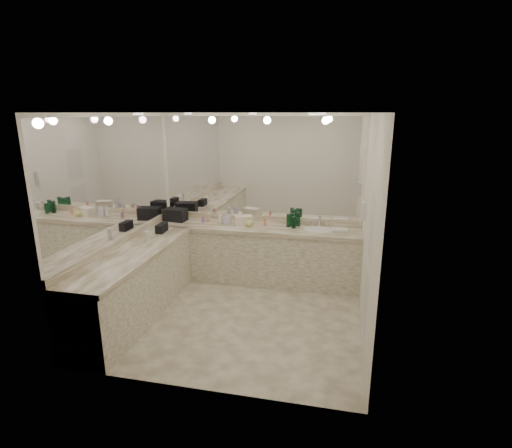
% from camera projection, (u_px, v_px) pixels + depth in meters
% --- Properties ---
extents(floor, '(3.20, 3.20, 0.00)m').
position_uv_depth(floor, '(237.00, 315.00, 5.30)').
color(floor, beige).
rests_on(floor, ground).
extents(ceiling, '(3.20, 3.20, 0.00)m').
position_uv_depth(ceiling, '(235.00, 113.00, 4.60)').
color(ceiling, white).
rests_on(ceiling, floor).
extents(wall_back, '(3.20, 0.02, 2.60)m').
position_uv_depth(wall_back, '(260.00, 197.00, 6.36)').
color(wall_back, white).
rests_on(wall_back, floor).
extents(wall_left, '(0.02, 3.00, 2.60)m').
position_uv_depth(wall_left, '(119.00, 214.00, 5.28)').
color(wall_left, white).
rests_on(wall_left, floor).
extents(wall_right, '(0.02, 3.00, 2.60)m').
position_uv_depth(wall_right, '(369.00, 229.00, 4.62)').
color(wall_right, white).
rests_on(wall_right, floor).
extents(vanity_back_base, '(3.20, 0.60, 0.84)m').
position_uv_depth(vanity_back_base, '(257.00, 255.00, 6.32)').
color(vanity_back_base, silver).
rests_on(vanity_back_base, floor).
extents(vanity_back_top, '(3.20, 0.64, 0.06)m').
position_uv_depth(vanity_back_top, '(256.00, 228.00, 6.19)').
color(vanity_back_top, beige).
rests_on(vanity_back_top, vanity_back_base).
extents(vanity_left_base, '(0.60, 2.40, 0.84)m').
position_uv_depth(vanity_left_base, '(134.00, 287.00, 5.17)').
color(vanity_left_base, silver).
rests_on(vanity_left_base, floor).
extents(vanity_left_top, '(0.64, 2.42, 0.06)m').
position_uv_depth(vanity_left_top, '(132.00, 254.00, 5.05)').
color(vanity_left_top, beige).
rests_on(vanity_left_top, vanity_left_base).
extents(backsplash_back, '(3.20, 0.04, 0.10)m').
position_uv_depth(backsplash_back, '(260.00, 219.00, 6.44)').
color(backsplash_back, beige).
rests_on(backsplash_back, vanity_back_top).
extents(backsplash_left, '(0.04, 3.00, 0.10)m').
position_uv_depth(backsplash_left, '(123.00, 240.00, 5.37)').
color(backsplash_left, beige).
rests_on(backsplash_left, vanity_left_top).
extents(mirror_back, '(3.12, 0.01, 1.55)m').
position_uv_depth(mirror_back, '(260.00, 167.00, 6.22)').
color(mirror_back, white).
rests_on(mirror_back, wall_back).
extents(mirror_left, '(0.01, 2.92, 1.55)m').
position_uv_depth(mirror_left, '(117.00, 179.00, 5.15)').
color(mirror_left, white).
rests_on(mirror_left, wall_left).
extents(sink, '(0.44, 0.44, 0.03)m').
position_uv_depth(sink, '(318.00, 230.00, 6.00)').
color(sink, white).
rests_on(sink, vanity_back_top).
extents(faucet, '(0.24, 0.16, 0.14)m').
position_uv_depth(faucet, '(319.00, 222.00, 6.17)').
color(faucet, silver).
rests_on(faucet, vanity_back_top).
extents(wall_phone, '(0.06, 0.10, 0.24)m').
position_uv_depth(wall_phone, '(363.00, 211.00, 5.28)').
color(wall_phone, white).
rests_on(wall_phone, wall_right).
extents(door, '(0.02, 0.82, 2.10)m').
position_uv_depth(door, '(369.00, 264.00, 4.22)').
color(door, white).
rests_on(door, wall_right).
extents(black_toiletry_bag, '(0.37, 0.26, 0.20)m').
position_uv_depth(black_toiletry_bag, '(175.00, 215.00, 6.48)').
color(black_toiletry_bag, black).
rests_on(black_toiletry_bag, vanity_back_top).
extents(black_bag_spill, '(0.11, 0.24, 0.13)m').
position_uv_depth(black_bag_spill, '(162.00, 228.00, 5.87)').
color(black_bag_spill, black).
rests_on(black_bag_spill, vanity_left_top).
extents(cream_cosmetic_case, '(0.30, 0.24, 0.15)m').
position_uv_depth(cream_cosmetic_case, '(244.00, 220.00, 6.23)').
color(cream_cosmetic_case, silver).
rests_on(cream_cosmetic_case, vanity_back_top).
extents(hand_towel, '(0.24, 0.17, 0.04)m').
position_uv_depth(hand_towel, '(340.00, 230.00, 5.91)').
color(hand_towel, white).
rests_on(hand_towel, vanity_back_top).
extents(lotion_left, '(0.07, 0.07, 0.15)m').
position_uv_depth(lotion_left, '(147.00, 236.00, 5.44)').
color(lotion_left, white).
rests_on(lotion_left, vanity_left_top).
extents(soap_bottle_a, '(0.08, 0.08, 0.20)m').
position_uv_depth(soap_bottle_a, '(220.00, 217.00, 6.31)').
color(soap_bottle_a, white).
rests_on(soap_bottle_a, vanity_back_top).
extents(soap_bottle_b, '(0.11, 0.12, 0.20)m').
position_uv_depth(soap_bottle_b, '(227.00, 218.00, 6.28)').
color(soap_bottle_b, silver).
rests_on(soap_bottle_b, vanity_back_top).
extents(soap_bottle_c, '(0.14, 0.14, 0.16)m').
position_uv_depth(soap_bottle_c, '(250.00, 222.00, 6.14)').
color(soap_bottle_c, '#D5D27C').
rests_on(soap_bottle_c, vanity_back_top).
extents(green_bottle_0, '(0.07, 0.07, 0.20)m').
position_uv_depth(green_bottle_0, '(292.00, 220.00, 6.19)').
color(green_bottle_0, '#165432').
rests_on(green_bottle_0, vanity_back_top).
extents(green_bottle_1, '(0.07, 0.07, 0.20)m').
position_uv_depth(green_bottle_1, '(289.00, 220.00, 6.13)').
color(green_bottle_1, '#165432').
rests_on(green_bottle_1, vanity_back_top).
extents(green_bottle_2, '(0.06, 0.06, 0.18)m').
position_uv_depth(green_bottle_2, '(294.00, 222.00, 6.06)').
color(green_bottle_2, '#165432').
rests_on(green_bottle_2, vanity_back_top).
extents(green_bottle_3, '(0.07, 0.07, 0.21)m').
position_uv_depth(green_bottle_3, '(298.00, 219.00, 6.18)').
color(green_bottle_3, '#165432').
rests_on(green_bottle_3, vanity_back_top).
extents(amenity_bottle_0, '(0.04, 0.04, 0.12)m').
position_uv_depth(amenity_bottle_0, '(265.00, 222.00, 6.20)').
color(amenity_bottle_0, '#E57F66').
rests_on(amenity_bottle_0, vanity_back_top).
extents(amenity_bottle_1, '(0.05, 0.05, 0.09)m').
position_uv_depth(amenity_bottle_1, '(203.00, 220.00, 6.37)').
color(amenity_bottle_1, '#9966B2').
rests_on(amenity_bottle_1, vanity_back_top).
extents(amenity_bottle_2, '(0.06, 0.06, 0.14)m').
position_uv_depth(amenity_bottle_2, '(208.00, 217.00, 6.44)').
color(amenity_bottle_2, '#E0B28C').
rests_on(amenity_bottle_2, vanity_back_top).
extents(amenity_bottle_3, '(0.06, 0.06, 0.06)m').
position_uv_depth(amenity_bottle_3, '(246.00, 223.00, 6.23)').
color(amenity_bottle_3, '#E57F66').
rests_on(amenity_bottle_3, vanity_back_top).
extents(amenity_bottle_4, '(0.05, 0.05, 0.06)m').
position_uv_depth(amenity_bottle_4, '(250.00, 222.00, 6.29)').
color(amenity_bottle_4, '#E57F66').
rests_on(amenity_bottle_4, vanity_back_top).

